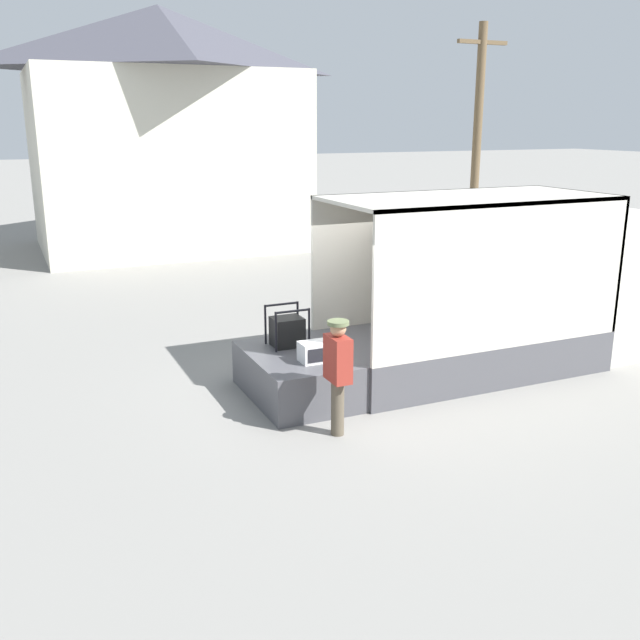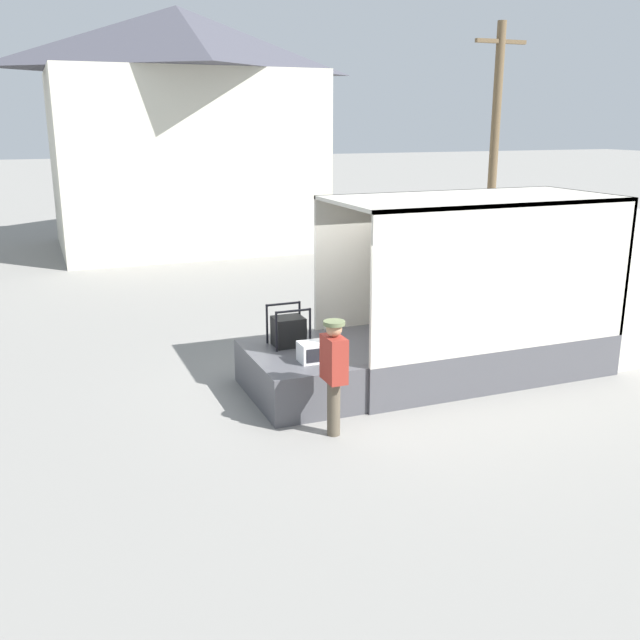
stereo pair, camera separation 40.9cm
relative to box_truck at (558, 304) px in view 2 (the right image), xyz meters
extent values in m
plane|color=gray|center=(-4.22, 0.00, -1.02)|extent=(160.00, 160.00, 0.00)
cube|color=silver|center=(1.55, 0.00, 0.22)|extent=(2.21, 2.04, 2.48)
cube|color=#4C4C51|center=(-1.88, 0.00, -0.67)|extent=(4.66, 2.22, 0.71)
cube|color=beige|center=(-1.88, 1.08, 0.82)|extent=(4.66, 0.06, 2.28)
cube|color=beige|center=(-1.88, -1.08, 0.82)|extent=(4.66, 0.06, 2.28)
cube|color=beige|center=(0.42, 0.00, 0.82)|extent=(0.06, 2.22, 2.28)
cube|color=beige|center=(-1.88, 0.00, 1.93)|extent=(4.66, 2.22, 0.06)
cylinder|color=yellow|center=(-2.35, -0.16, -0.15)|extent=(0.27, 0.27, 0.34)
cube|color=#B2A893|center=(-1.89, -0.23, -0.19)|extent=(0.44, 0.32, 0.26)
cube|color=#4C4C51|center=(-4.93, 0.00, -0.67)|extent=(1.44, 2.11, 0.71)
cube|color=white|center=(-4.80, -0.46, -0.17)|extent=(0.51, 0.33, 0.30)
cube|color=black|center=(-4.85, -0.63, -0.17)|extent=(0.33, 0.01, 0.20)
cube|color=black|center=(-4.92, 0.42, -0.09)|extent=(0.47, 0.41, 0.46)
cylinder|color=slate|center=(-4.74, 0.42, -0.06)|extent=(0.18, 0.22, 0.22)
cylinder|color=black|center=(-5.20, 0.19, 0.00)|extent=(0.04, 0.04, 0.64)
cylinder|color=black|center=(-4.65, 0.19, 0.00)|extent=(0.04, 0.04, 0.64)
cylinder|color=black|center=(-5.20, 0.66, 0.00)|extent=(0.04, 0.04, 0.64)
cylinder|color=black|center=(-4.65, 0.66, 0.00)|extent=(0.04, 0.04, 0.64)
cylinder|color=black|center=(-4.92, 0.19, 0.31)|extent=(0.56, 0.04, 0.04)
cylinder|color=black|center=(-4.92, 0.66, 0.31)|extent=(0.56, 0.04, 0.04)
cylinder|color=brown|center=(-4.96, -1.52, -0.63)|extent=(0.18, 0.18, 0.78)
cube|color=maroon|center=(-4.96, -1.52, 0.07)|extent=(0.24, 0.44, 0.62)
sphere|color=tan|center=(-4.96, -1.52, 0.49)|extent=(0.22, 0.22, 0.22)
cylinder|color=#606B47|center=(-4.96, -1.52, 0.57)|extent=(0.29, 0.29, 0.05)
cube|color=beige|center=(-3.62, 14.71, 1.84)|extent=(8.26, 6.31, 5.72)
pyramid|color=#42424C|center=(-3.62, 14.71, 5.70)|extent=(8.68, 6.63, 2.00)
cylinder|color=brown|center=(5.38, 9.83, 2.54)|extent=(0.28, 0.28, 7.12)
cube|color=brown|center=(5.38, 9.83, 5.50)|extent=(1.80, 0.14, 0.12)
camera|label=1|loc=(-8.86, -9.64, 3.12)|focal=40.00mm
camera|label=2|loc=(-8.48, -9.80, 3.12)|focal=40.00mm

